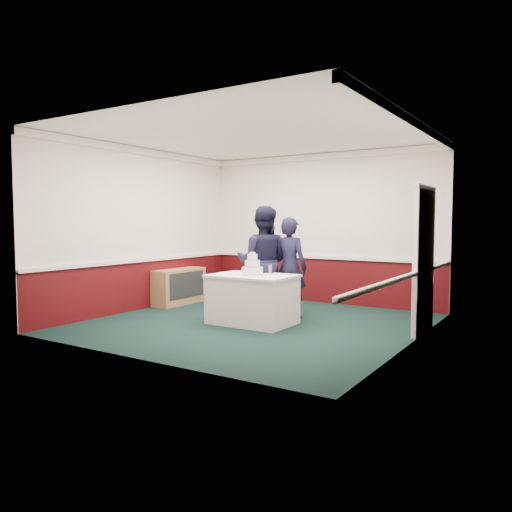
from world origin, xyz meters
The scene contains 9 objects.
ground centered at (0.00, 0.00, 0.00)m, with size 5.00×5.00×0.00m, color black.
room_shell centered at (0.08, 0.61, 1.97)m, with size 5.00×5.00×3.00m.
sideboard centered at (-2.28, 0.79, 0.35)m, with size 0.41×1.20×0.70m.
cake_table centered at (-0.02, -0.02, 0.40)m, with size 1.32×0.92×0.79m.
wedding_cake centered at (-0.02, -0.02, 0.90)m, with size 0.35×0.35×0.36m.
cake_knife centered at (-0.05, -0.22, 0.79)m, with size 0.01×0.22×0.01m, color silver.
champagne_flute centered at (0.48, -0.30, 0.93)m, with size 0.05×0.05×0.21m.
person_man centered at (-0.19, 0.58, 0.95)m, with size 0.93×0.72×1.90m, color black.
person_woman centered at (0.23, 0.75, 0.86)m, with size 0.63×0.41×1.72m, color black.
Camera 1 is at (4.28, -6.70, 1.65)m, focal length 35.00 mm.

